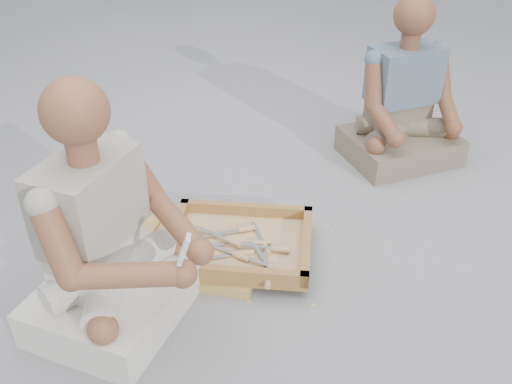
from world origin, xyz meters
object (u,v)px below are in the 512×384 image
(carved_panel, at_px, (188,253))
(tool_tray, at_px, (240,244))
(craftsman, at_px, (108,244))
(companion, at_px, (403,108))

(carved_panel, relative_size, tool_tray, 0.94)
(carved_panel, relative_size, craftsman, 0.68)
(carved_panel, xyz_separation_m, craftsman, (-0.13, -0.35, 0.28))
(carved_panel, bearing_deg, companion, 55.17)
(craftsman, bearing_deg, carved_panel, 166.37)
(companion, bearing_deg, carved_panel, 18.05)
(tool_tray, xyz_separation_m, companion, (0.55, 1.02, 0.21))
(tool_tray, distance_m, companion, 1.17)
(carved_panel, bearing_deg, craftsman, -109.89)
(craftsman, distance_m, companion, 1.67)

